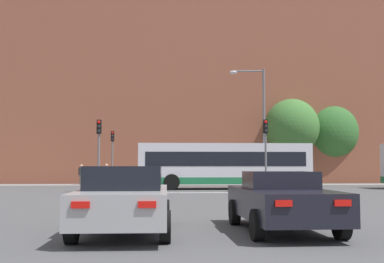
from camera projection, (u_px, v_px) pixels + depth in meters
stop_line_strip at (181, 193)px, 26.92m from camera, size 7.33×0.30×0.01m
far_pavement at (177, 185)px, 38.54m from camera, size 68.15×2.50×0.01m
brick_civic_building at (205, 72)px, 47.24m from camera, size 40.96×10.89×28.84m
car_saloon_left at (125, 199)px, 10.75m from camera, size 2.02×4.77×1.49m
car_roadster_right at (281, 201)px, 11.05m from camera, size 2.04×4.43×1.37m
bus_crossing_lead at (224, 165)px, 31.32m from camera, size 11.04×2.74×2.94m
traffic_light_near_left at (99, 143)px, 27.12m from camera, size 0.26×0.31×4.11m
traffic_light_near_right at (266, 143)px, 27.54m from camera, size 0.26×0.31×4.16m
traffic_light_far_left at (112, 149)px, 38.00m from camera, size 0.26×0.31×4.27m
street_lamp_junction at (258, 116)px, 31.03m from camera, size 2.31×0.36×7.81m
pedestrian_waiting at (188, 171)px, 38.93m from camera, size 0.46×0.39×1.80m
pedestrian_walking_east at (81, 173)px, 38.19m from camera, size 0.45×0.41×1.63m
pedestrian_walking_west at (106, 173)px, 37.49m from camera, size 0.27×0.43×1.68m
tree_by_building at (328, 133)px, 43.95m from camera, size 5.57×5.57×7.45m
tree_kerbside at (292, 127)px, 41.50m from camera, size 4.68×4.68×7.30m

